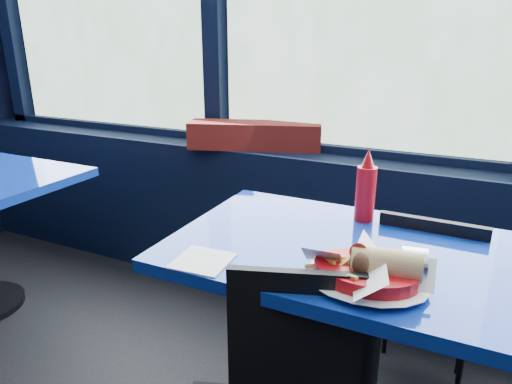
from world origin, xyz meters
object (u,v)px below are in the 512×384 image
food_basket (368,271)px  planter_box (255,135)px  chair_near_back (425,296)px  near_table (365,304)px  ketchup_bottle (366,190)px

food_basket → planter_box: bearing=143.9°
planter_box → food_basket: planter_box is taller
planter_box → chair_near_back: bearing=-47.4°
chair_near_back → planter_box: 1.16m
planter_box → near_table: bearing=-65.5°
chair_near_back → ketchup_bottle: size_ratio=3.16×
ketchup_bottle → food_basket: bearing=-75.7°
food_basket → ketchup_bottle: size_ratio=1.31×
chair_near_back → food_basket: food_basket is taller
near_table → food_basket: size_ratio=3.64×
planter_box → ketchup_bottle: 0.96m
planter_box → food_basket: (0.83, -1.06, -0.08)m
chair_near_back → ketchup_bottle: ketchup_bottle is taller
near_table → planter_box: planter_box is taller
chair_near_back → planter_box: size_ratio=1.16×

